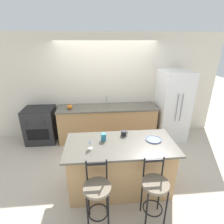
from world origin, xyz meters
The scene contains 14 objects.
ground_plane centered at (0.00, 0.00, 0.00)m, with size 18.00×18.00×0.00m, color beige.
wall_back centered at (0.00, 0.71, 1.35)m, with size 6.00×0.07×2.70m.
back_counter centered at (0.00, 0.38, 0.46)m, with size 2.53×0.69×0.91m.
sink_faucet centered at (0.00, 0.59, 1.05)m, with size 0.02×0.13×0.22m.
kitchen_island centered at (0.10, -1.40, 0.46)m, with size 1.81×0.87×0.92m.
refrigerator centered at (1.70, 0.31, 0.91)m, with size 0.73×0.79×1.82m.
oven_range centered at (-1.74, 0.38, 0.46)m, with size 0.73×0.63×0.92m.
bar_stool_near centered at (-0.30, -2.04, 0.56)m, with size 0.38×0.38×1.01m.
bar_stool_far centered at (0.50, -2.05, 0.56)m, with size 0.38×0.38×1.01m.
dinner_plate centered at (0.67, -1.34, 0.93)m, with size 0.27×0.27×0.02m.
wine_glass centered at (-0.38, -1.50, 1.06)m, with size 0.07×0.07×0.20m.
coffee_mug centered at (0.19, -1.14, 0.96)m, with size 0.13×0.10×0.09m.
tumbler_cup centered at (-0.17, -1.27, 0.98)m, with size 0.09×0.09×0.12m.
pumpkin_decoration centered at (-0.94, 0.30, 0.97)m, with size 0.14×0.14×0.13m.
Camera 1 is at (-0.26, -3.84, 2.47)m, focal length 28.00 mm.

